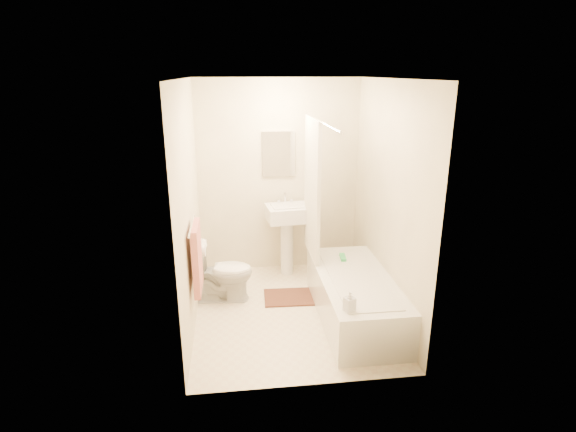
{
  "coord_description": "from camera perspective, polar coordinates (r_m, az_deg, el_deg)",
  "views": [
    {
      "loc": [
        -0.56,
        -4.25,
        2.46
      ],
      "look_at": [
        0.0,
        0.25,
        1.0
      ],
      "focal_mm": 28.0,
      "sensor_mm": 36.0,
      "label": 1
    }
  ],
  "objects": [
    {
      "name": "towel",
      "position": [
        4.35,
        -11.47,
        -5.23
      ],
      "size": [
        0.06,
        0.45,
        0.66
      ],
      "primitive_type": "cube",
      "color": "#CC7266",
      "rests_on": "towel_bar"
    },
    {
      "name": "floor",
      "position": [
        4.94,
        0.36,
        -12.01
      ],
      "size": [
        2.4,
        2.4,
        0.0
      ],
      "primitive_type": "plane",
      "color": "beige",
      "rests_on": "ground"
    },
    {
      "name": "towel_bar",
      "position": [
        4.24,
        -12.14,
        -1.26
      ],
      "size": [
        0.02,
        0.6,
        0.02
      ],
      "primitive_type": "cylinder",
      "rotation": [
        1.57,
        0.0,
        0.0
      ],
      "color": "silver",
      "rests_on": "wall_left"
    },
    {
      "name": "toilet",
      "position": [
        5.09,
        -8.35,
        -7.03
      ],
      "size": [
        0.71,
        0.43,
        0.66
      ],
      "primitive_type": "imported",
      "rotation": [
        0.0,
        0.0,
        1.49
      ],
      "color": "white",
      "rests_on": "floor"
    },
    {
      "name": "bathtub",
      "position": [
        4.77,
        8.45,
        -10.19
      ],
      "size": [
        0.72,
        1.65,
        0.46
      ],
      "primitive_type": null,
      "color": "silver",
      "rests_on": "floor"
    },
    {
      "name": "ceiling",
      "position": [
        4.28,
        0.43,
        17.06
      ],
      "size": [
        2.4,
        2.4,
        0.0
      ],
      "primitive_type": "plane",
      "color": "white",
      "rests_on": "ground"
    },
    {
      "name": "wall_back",
      "position": [
        5.62,
        -1.19,
        4.9
      ],
      "size": [
        2.0,
        0.02,
        2.4
      ],
      "primitive_type": "cube",
      "color": "beige",
      "rests_on": "ground"
    },
    {
      "name": "soap_bottle",
      "position": [
        4.0,
        7.82,
        -10.69
      ],
      "size": [
        0.11,
        0.11,
        0.19
      ],
      "primitive_type": "imported",
      "rotation": [
        0.0,
        0.0,
        0.41
      ],
      "color": "silver",
      "rests_on": "bathtub"
    },
    {
      "name": "scrub_brush",
      "position": [
        5.06,
        6.97,
        -5.26
      ],
      "size": [
        0.08,
        0.2,
        0.04
      ],
      "primitive_type": "cube",
      "rotation": [
        0.0,
        0.0,
        -0.11
      ],
      "color": "green",
      "rests_on": "bathtub"
    },
    {
      "name": "shower_curtain",
      "position": [
        4.98,
        3.08,
        3.42
      ],
      "size": [
        0.04,
        0.8,
        1.55
      ],
      "primitive_type": "cube",
      "color": "silver",
      "rests_on": "curtain_rod"
    },
    {
      "name": "wall_right",
      "position": [
        4.69,
        12.6,
        1.85
      ],
      "size": [
        0.02,
        2.4,
        2.4
      ],
      "primitive_type": "cube",
      "color": "beige",
      "rests_on": "ground"
    },
    {
      "name": "bath_mat",
      "position": [
        5.2,
        0.11,
        -10.26
      ],
      "size": [
        0.57,
        0.44,
        0.02
      ],
      "primitive_type": "cube",
      "rotation": [
        0.0,
        0.0,
        -0.04
      ],
      "color": "#4A2A1C",
      "rests_on": "floor"
    },
    {
      "name": "curtain_rod",
      "position": [
        4.45,
        4.16,
        11.89
      ],
      "size": [
        0.03,
        1.7,
        0.03
      ],
      "primitive_type": "cylinder",
      "rotation": [
        1.57,
        0.0,
        0.0
      ],
      "color": "silver",
      "rests_on": "wall_back"
    },
    {
      "name": "mirror",
      "position": [
        5.54,
        -1.19,
        7.88
      ],
      "size": [
        0.4,
        0.03,
        0.55
      ],
      "primitive_type": "cube",
      "color": "white",
      "rests_on": "wall_back"
    },
    {
      "name": "toilet_paper",
      "position": [
        4.72,
        -11.11,
        -4.37
      ],
      "size": [
        0.11,
        0.12,
        0.12
      ],
      "primitive_type": "cylinder",
      "rotation": [
        0.0,
        1.57,
        0.0
      ],
      "color": "white",
      "rests_on": "wall_left"
    },
    {
      "name": "sink",
      "position": [
        5.59,
        -0.09,
        -2.73
      ],
      "size": [
        0.54,
        0.45,
        0.99
      ],
      "primitive_type": null,
      "rotation": [
        0.0,
        0.0,
        0.11
      ],
      "color": "silver",
      "rests_on": "floor"
    },
    {
      "name": "wall_left",
      "position": [
        4.45,
        -12.48,
        0.99
      ],
      "size": [
        0.02,
        2.4,
        2.4
      ],
      "primitive_type": "cube",
      "color": "beige",
      "rests_on": "ground"
    }
  ]
}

